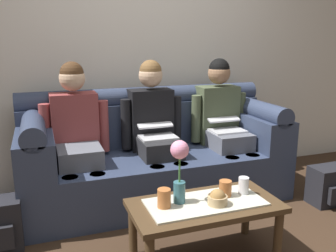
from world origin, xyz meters
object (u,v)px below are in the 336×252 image
object	(u,v)px
person_left	(76,132)
person_right	(222,120)
person_middle	(154,125)
coffee_table	(205,211)
backpack_right	(330,186)
cup_near_right	(225,188)
snack_bowl	(218,198)
flower_vase	(180,164)
cup_near_left	(244,185)
cup_far_center	(164,198)
couch	(155,156)

from	to	relation	value
person_left	person_right	xyz separation A→B (m)	(1.34, -0.00, -0.00)
person_middle	coffee_table	world-z (taller)	person_middle
person_left	backpack_right	size ratio (longest dim) A/B	3.54
person_left	backpack_right	world-z (taller)	person_left
person_left	cup_near_right	size ratio (longest dim) A/B	11.79
snack_bowl	person_left	bearing A→B (deg)	122.94
snack_bowl	person_right	bearing A→B (deg)	61.08
coffee_table	flower_vase	distance (m)	0.35
coffee_table	snack_bowl	bearing A→B (deg)	-49.09
coffee_table	cup_near_right	size ratio (longest dim) A/B	9.17
cup_near_left	cup_far_center	xyz separation A→B (m)	(-0.56, -0.02, 0.00)
cup_near_left	couch	bearing A→B (deg)	105.86
person_right	cup_near_right	bearing A→B (deg)	-116.60
couch	cup_near_left	xyz separation A→B (m)	(0.29, -1.03, 0.09)
couch	person_right	xyz separation A→B (m)	(0.67, -0.00, 0.29)
flower_vase	person_middle	bearing A→B (deg)	81.07
couch	cup_near_left	size ratio (longest dim) A/B	20.39
cup_near_right	person_left	bearing A→B (deg)	129.09
cup_far_center	coffee_table	bearing A→B (deg)	-3.02
person_left	flower_vase	world-z (taller)	person_left
coffee_table	person_right	bearing A→B (deg)	57.56
couch	coffee_table	bearing A→B (deg)	-90.00
person_right	snack_bowl	xyz separation A→B (m)	(-0.61, -1.11, -0.22)
person_right	backpack_right	bearing A→B (deg)	-43.55
person_right	backpack_right	size ratio (longest dim) A/B	3.54
person_middle	snack_bowl	world-z (taller)	person_middle
flower_vase	couch	bearing A→B (deg)	81.10
person_right	backpack_right	world-z (taller)	person_right
cup_far_center	person_left	bearing A→B (deg)	111.02
couch	cup_near_left	bearing A→B (deg)	-74.14
person_left	coffee_table	xyz separation A→B (m)	(0.67, -1.05, -0.32)
person_left	flower_vase	size ratio (longest dim) A/B	3.04
coffee_table	snack_bowl	world-z (taller)	snack_bowl
cup_near_left	cup_far_center	bearing A→B (deg)	-178.42
cup_far_center	backpack_right	distance (m)	1.71
coffee_table	cup_far_center	distance (m)	0.30
couch	coffee_table	size ratio (longest dim) A/B	2.39
cup_near_left	cup_near_right	world-z (taller)	cup_near_left
person_middle	backpack_right	world-z (taller)	person_middle
cup_far_center	couch	bearing A→B (deg)	75.49
person_left	snack_bowl	distance (m)	1.34
person_left	backpack_right	distance (m)	2.21
couch	flower_vase	size ratio (longest dim) A/B	5.65
cup_near_left	cup_near_right	bearing A→B (deg)	178.05
coffee_table	backpack_right	xyz separation A→B (m)	(1.38, 0.38, -0.18)
person_left	flower_vase	distance (m)	1.13
flower_vase	cup_near_right	distance (m)	0.37
person_right	person_left	bearing A→B (deg)	179.97
person_right	snack_bowl	size ratio (longest dim) A/B	9.92
person_left	cup_near_right	world-z (taller)	person_left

